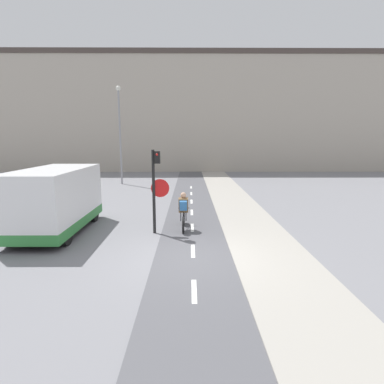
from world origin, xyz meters
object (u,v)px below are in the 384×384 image
street_lamp_far (120,126)px  cyclist_near (183,212)px  traffic_light_pole (156,182)px  van (56,201)px

street_lamp_far → cyclist_near: street_lamp_far is taller
traffic_light_pole → street_lamp_far: street_lamp_far is taller
cyclist_near → van: 4.79m
street_lamp_far → van: street_lamp_far is taller
cyclist_near → traffic_light_pole: bearing=-156.0°
cyclist_near → street_lamp_far: bearing=112.8°
traffic_light_pole → van: 3.84m
traffic_light_pole → van: bearing=177.3°
street_lamp_far → cyclist_near: bearing=-67.2°
cyclist_near → van: size_ratio=0.38×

